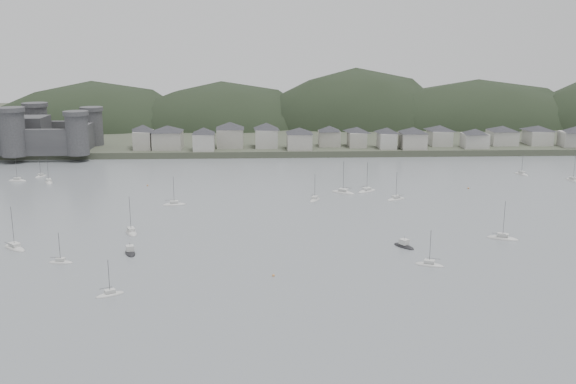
{
  "coord_description": "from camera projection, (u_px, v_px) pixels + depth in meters",
  "views": [
    {
      "loc": [
        -8.99,
        -130.17,
        54.49
      ],
      "look_at": [
        0.0,
        75.0,
        6.0
      ],
      "focal_mm": 40.42,
      "sensor_mm": 36.0,
      "label": 1
    }
  ],
  "objects": [
    {
      "name": "ground",
      "position": [
        303.0,
        299.0,
        139.47
      ],
      "size": [
        900.0,
        900.0,
        0.0
      ],
      "primitive_type": "plane",
      "color": "slate",
      "rests_on": "ground"
    },
    {
      "name": "forested_ridge",
      "position": [
        282.0,
        147.0,
        404.2
      ],
      "size": [
        851.55,
        103.94,
        102.57
      ],
      "color": "black",
      "rests_on": "ground"
    },
    {
      "name": "motor_launch_near",
      "position": [
        404.0,
        246.0,
        174.36
      ],
      "size": [
        5.99,
        7.2,
        3.69
      ],
      "rotation": [
        0.0,
        0.0,
        0.59
      ],
      "color": "black",
      "rests_on": "ground"
    },
    {
      "name": "mooring_buoys",
      "position": [
        320.0,
        223.0,
        196.29
      ],
      "size": [
        176.56,
        103.73,
        0.7
      ],
      "color": "#CE8744",
      "rests_on": "ground"
    },
    {
      "name": "waterfront_town",
      "position": [
        381.0,
        135.0,
        317.89
      ],
      "size": [
        451.48,
        28.46,
        12.92
      ],
      "color": "gray",
      "rests_on": "far_shore_land"
    },
    {
      "name": "moored_fleet",
      "position": [
        230.0,
        219.0,
        200.8
      ],
      "size": [
        250.64,
        158.08,
        13.24
      ],
      "color": "beige",
      "rests_on": "ground"
    },
    {
      "name": "far_shore_land",
      "position": [
        273.0,
        122.0,
        425.95
      ],
      "size": [
        900.0,
        250.0,
        3.0
      ],
      "primitive_type": "cube",
      "color": "#383D2D",
      "rests_on": "ground"
    },
    {
      "name": "castle",
      "position": [
        25.0,
        134.0,
        306.66
      ],
      "size": [
        66.0,
        43.0,
        20.0
      ],
      "color": "#37373A",
      "rests_on": "far_shore_land"
    },
    {
      "name": "motor_launch_far",
      "position": [
        130.0,
        252.0,
        169.04
      ],
      "size": [
        4.49,
        7.3,
        3.66
      ],
      "rotation": [
        0.0,
        0.0,
        3.46
      ],
      "color": "black",
      "rests_on": "ground"
    }
  ]
}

